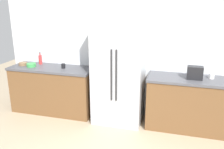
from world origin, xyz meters
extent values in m
cube|color=silver|center=(0.00, 1.68, 1.46)|extent=(5.05, 0.10, 2.92)
cube|color=brown|center=(-1.52, 1.34, 0.42)|extent=(1.57, 0.56, 0.85)
cube|color=#4C4C51|center=(-1.52, 1.34, 0.87)|extent=(1.60, 0.59, 0.04)
cube|color=brown|center=(1.09, 1.34, 0.42)|extent=(1.58, 0.56, 0.85)
cube|color=#4C4C51|center=(1.09, 1.34, 0.87)|extent=(1.61, 0.59, 0.04)
cube|color=#B2B5BA|center=(-0.22, 1.30, 0.94)|extent=(0.84, 0.61, 1.88)
cylinder|color=#262628|center=(-0.26, 0.98, 0.94)|extent=(0.02, 0.02, 0.85)
cylinder|color=#262628|center=(-0.18, 0.98, 0.94)|extent=(0.02, 0.02, 0.85)
cube|color=black|center=(1.02, 1.31, 0.99)|extent=(0.24, 0.14, 0.21)
cylinder|color=red|center=(-1.84, 1.49, 0.97)|extent=(0.06, 0.06, 0.17)
cylinder|color=red|center=(-1.84, 1.49, 1.08)|extent=(0.02, 0.02, 0.04)
cylinder|color=#333338|center=(-1.84, 1.49, 1.11)|extent=(0.03, 0.03, 0.02)
cylinder|color=white|center=(1.29, 1.42, 0.93)|extent=(0.09, 0.09, 0.08)
cylinder|color=black|center=(-1.28, 1.34, 0.93)|extent=(0.07, 0.07, 0.09)
cylinder|color=brown|center=(-2.13, 1.33, 0.91)|extent=(0.16, 0.16, 0.05)
cylinder|color=green|center=(-1.91, 1.28, 0.92)|extent=(0.17, 0.17, 0.06)
camera|label=1|loc=(0.74, -2.57, 2.09)|focal=38.81mm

